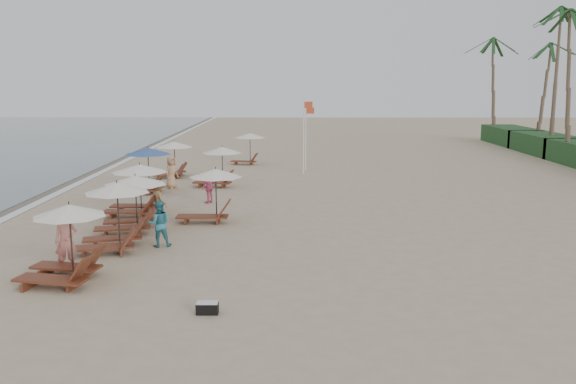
{
  "coord_description": "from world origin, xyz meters",
  "views": [
    {
      "loc": [
        1.03,
        -19.33,
        5.79
      ],
      "look_at": [
        0.98,
        4.98,
        1.3
      ],
      "focal_mm": 37.21,
      "sensor_mm": 36.0,
      "label": 1
    }
  ],
  "objects_px": {
    "lounger_station_5": "(171,159)",
    "beachgoer_near": "(66,241)",
    "inland_station_1": "(217,164)",
    "beachgoer_far_a": "(209,187)",
    "lounger_station_3": "(135,190)",
    "beachgoer_mid_b": "(160,199)",
    "duffel_bag": "(207,308)",
    "lounger_station_1": "(111,219)",
    "flag_pole_near": "(304,133)",
    "beachgoer_mid_a": "(159,224)",
    "lounger_station_4": "(145,168)",
    "inland_station_0": "(209,192)",
    "lounger_station_0": "(62,248)",
    "lounger_station_2": "(130,204)",
    "inland_station_2": "(248,144)",
    "beachgoer_far_b": "(171,172)"
  },
  "relations": [
    {
      "from": "inland_station_2",
      "to": "duffel_bag",
      "type": "bearing_deg",
      "value": -88.19
    },
    {
      "from": "lounger_station_0",
      "to": "beachgoer_near",
      "type": "height_order",
      "value": "lounger_station_0"
    },
    {
      "from": "inland_station_0",
      "to": "beachgoer_mid_a",
      "type": "relative_size",
      "value": 1.69
    },
    {
      "from": "lounger_station_3",
      "to": "beachgoer_mid_a",
      "type": "distance_m",
      "value": 5.57
    },
    {
      "from": "beachgoer_mid_b",
      "to": "duffel_bag",
      "type": "height_order",
      "value": "beachgoer_mid_b"
    },
    {
      "from": "inland_station_2",
      "to": "beachgoer_far_b",
      "type": "xyz_separation_m",
      "value": [
        -3.55,
        -9.77,
        -0.57
      ]
    },
    {
      "from": "lounger_station_0",
      "to": "duffel_bag",
      "type": "relative_size",
      "value": 4.72
    },
    {
      "from": "flag_pole_near",
      "to": "lounger_station_5",
      "type": "bearing_deg",
      "value": -172.01
    },
    {
      "from": "lounger_station_1",
      "to": "lounger_station_4",
      "type": "height_order",
      "value": "lounger_station_4"
    },
    {
      "from": "lounger_station_3",
      "to": "inland_station_0",
      "type": "height_order",
      "value": "lounger_station_3"
    },
    {
      "from": "inland_station_2",
      "to": "beachgoer_near",
      "type": "height_order",
      "value": "inland_station_2"
    },
    {
      "from": "inland_station_1",
      "to": "duffel_bag",
      "type": "distance_m",
      "value": 18.79
    },
    {
      "from": "inland_station_0",
      "to": "inland_station_1",
      "type": "distance_m",
      "value": 8.6
    },
    {
      "from": "inland_station_1",
      "to": "beachgoer_near",
      "type": "height_order",
      "value": "inland_station_1"
    },
    {
      "from": "beachgoer_near",
      "to": "duffel_bag",
      "type": "bearing_deg",
      "value": -60.46
    },
    {
      "from": "inland_station_1",
      "to": "beachgoer_far_a",
      "type": "height_order",
      "value": "inland_station_1"
    },
    {
      "from": "lounger_station_3",
      "to": "inland_station_1",
      "type": "xyz_separation_m",
      "value": [
        2.78,
        7.25,
        0.2
      ]
    },
    {
      "from": "lounger_station_3",
      "to": "inland_station_0",
      "type": "distance_m",
      "value": 3.71
    },
    {
      "from": "inland_station_1",
      "to": "flag_pole_near",
      "type": "distance_m",
      "value": 6.88
    },
    {
      "from": "beachgoer_far_b",
      "to": "lounger_station_0",
      "type": "bearing_deg",
      "value": -149.97
    },
    {
      "from": "lounger_station_1",
      "to": "flag_pole_near",
      "type": "height_order",
      "value": "flag_pole_near"
    },
    {
      "from": "lounger_station_5",
      "to": "beachgoer_near",
      "type": "distance_m",
      "value": 18.61
    },
    {
      "from": "beachgoer_near",
      "to": "beachgoer_mid_b",
      "type": "relative_size",
      "value": 1.17
    },
    {
      "from": "lounger_station_1",
      "to": "beachgoer_mid_b",
      "type": "bearing_deg",
      "value": 83.47
    },
    {
      "from": "lounger_station_3",
      "to": "flag_pole_near",
      "type": "height_order",
      "value": "flag_pole_near"
    },
    {
      "from": "inland_station_2",
      "to": "inland_station_0",
      "type": "bearing_deg",
      "value": -91.23
    },
    {
      "from": "lounger_station_1",
      "to": "flag_pole_near",
      "type": "xyz_separation_m",
      "value": [
        7.12,
        17.42,
        1.53
      ]
    },
    {
      "from": "lounger_station_2",
      "to": "beachgoer_far_a",
      "type": "relative_size",
      "value": 1.78
    },
    {
      "from": "lounger_station_2",
      "to": "lounger_station_4",
      "type": "relative_size",
      "value": 1.09
    },
    {
      "from": "beachgoer_far_b",
      "to": "lounger_station_2",
      "type": "bearing_deg",
      "value": -148.02
    },
    {
      "from": "beachgoer_near",
      "to": "flag_pole_near",
      "type": "xyz_separation_m",
      "value": [
        7.83,
        19.75,
        1.7
      ]
    },
    {
      "from": "lounger_station_5",
      "to": "inland_station_1",
      "type": "distance_m",
      "value": 4.73
    },
    {
      "from": "lounger_station_0",
      "to": "beachgoer_mid_b",
      "type": "relative_size",
      "value": 1.64
    },
    {
      "from": "lounger_station_2",
      "to": "beachgoer_mid_b",
      "type": "distance_m",
      "value": 2.54
    },
    {
      "from": "inland_station_2",
      "to": "beachgoer_mid_a",
      "type": "relative_size",
      "value": 1.55
    },
    {
      "from": "inland_station_2",
      "to": "beachgoer_near",
      "type": "distance_m",
      "value": 24.78
    },
    {
      "from": "beachgoer_far_b",
      "to": "inland_station_1",
      "type": "bearing_deg",
      "value": -48.71
    },
    {
      "from": "lounger_station_0",
      "to": "flag_pole_near",
      "type": "relative_size",
      "value": 0.55
    },
    {
      "from": "beachgoer_mid_a",
      "to": "lounger_station_1",
      "type": "bearing_deg",
      "value": 3.5
    },
    {
      "from": "lounger_station_5",
      "to": "inland_station_1",
      "type": "relative_size",
      "value": 0.91
    },
    {
      "from": "lounger_station_4",
      "to": "beachgoer_mid_a",
      "type": "xyz_separation_m",
      "value": [
        2.98,
        -10.53,
        -0.49
      ]
    },
    {
      "from": "lounger_station_2",
      "to": "lounger_station_4",
      "type": "bearing_deg",
      "value": 99.35
    },
    {
      "from": "inland_station_1",
      "to": "lounger_station_1",
      "type": "bearing_deg",
      "value": -99.62
    },
    {
      "from": "lounger_station_2",
      "to": "beachgoer_mid_a",
      "type": "bearing_deg",
      "value": -54.1
    },
    {
      "from": "lounger_station_1",
      "to": "beachgoer_far_b",
      "type": "xyz_separation_m",
      "value": [
        -0.31,
        12.36,
        -0.23
      ]
    },
    {
      "from": "lounger_station_5",
      "to": "inland_station_2",
      "type": "xyz_separation_m",
      "value": [
        4.3,
        5.85,
        0.3
      ]
    },
    {
      "from": "lounger_station_4",
      "to": "beachgoer_near",
      "type": "relative_size",
      "value": 1.37
    },
    {
      "from": "lounger_station_4",
      "to": "beachgoer_far_a",
      "type": "distance_m",
      "value": 4.68
    },
    {
      "from": "lounger_station_3",
      "to": "lounger_station_5",
      "type": "relative_size",
      "value": 1.1
    },
    {
      "from": "lounger_station_1",
      "to": "beachgoer_mid_b",
      "type": "relative_size",
      "value": 1.68
    }
  ]
}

